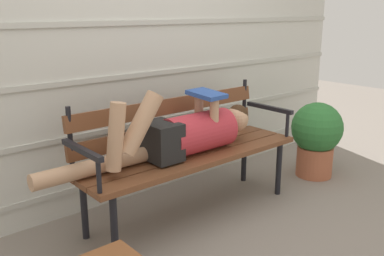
{
  "coord_description": "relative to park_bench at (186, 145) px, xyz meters",
  "views": [
    {
      "loc": [
        -1.85,
        -1.99,
        1.44
      ],
      "look_at": [
        0.0,
        0.17,
        0.65
      ],
      "focal_mm": 40.1,
      "sensor_mm": 36.0,
      "label": 1
    }
  ],
  "objects": [
    {
      "name": "park_bench",
      "position": [
        0.0,
        0.0,
        0.0
      ],
      "size": [
        1.7,
        0.49,
        0.87
      ],
      "color": "brown",
      "rests_on": "ground"
    },
    {
      "name": "reclining_person",
      "position": [
        -0.07,
        -0.07,
        0.12
      ],
      "size": [
        1.64,
        0.28,
        0.5
      ],
      "color": "#B72D38"
    },
    {
      "name": "house_siding",
      "position": [
        0.0,
        0.51,
        0.65
      ],
      "size": [
        4.71,
        0.08,
        2.3
      ],
      "color": "beige",
      "rests_on": "ground"
    },
    {
      "name": "ground_plane",
      "position": [
        0.0,
        -0.24,
        -0.5
      ],
      "size": [
        12.0,
        12.0,
        0.0
      ],
      "primitive_type": "plane",
      "color": "gray"
    },
    {
      "name": "potted_plant",
      "position": [
        1.31,
        -0.21,
        -0.13
      ],
      "size": [
        0.44,
        0.44,
        0.66
      ],
      "color": "#AD5B3D",
      "rests_on": "ground"
    }
  ]
}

